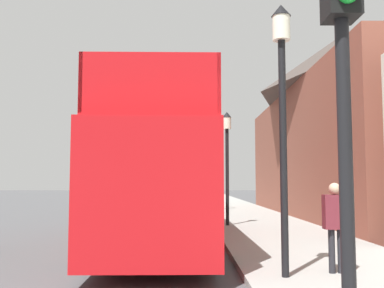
{
  "coord_description": "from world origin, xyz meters",
  "views": [
    {
      "loc": [
        3.53,
        -3.15,
        1.79
      ],
      "look_at": [
        3.66,
        10.38,
        2.93
      ],
      "focal_mm": 42.0,
      "sensor_mm": 36.0,
      "label": 1
    }
  ],
  "objects": [
    {
      "name": "lamp_post_third",
      "position": [
        5.09,
        23.44,
        3.28
      ],
      "size": [
        0.35,
        0.35,
        4.54
      ],
      "color": "black",
      "rests_on": "sidewalk"
    },
    {
      "name": "pedestrian_third",
      "position": [
        6.23,
        5.11,
        1.12
      ],
      "size": [
        0.43,
        0.23,
        1.63
      ],
      "color": "#232328",
      "rests_on": "sidewalk"
    },
    {
      "name": "traffic_signal",
      "position": [
        4.86,
        0.58,
        2.99
      ],
      "size": [
        0.28,
        0.42,
        3.9
      ],
      "color": "black",
      "rests_on": "sidewalk"
    },
    {
      "name": "ground_plane",
      "position": [
        0.0,
        21.0,
        0.0
      ],
      "size": [
        144.0,
        144.0,
        0.0
      ],
      "primitive_type": "plane",
      "color": "#4C4C4F"
    },
    {
      "name": "sidewalk",
      "position": [
        6.53,
        18.0,
        0.07
      ],
      "size": [
        3.99,
        108.0,
        0.14
      ],
      "color": "#999993",
      "rests_on": "ground_plane"
    },
    {
      "name": "parked_car_ahead_of_bus",
      "position": [
        3.43,
        18.32,
        0.66
      ],
      "size": [
        1.91,
        4.24,
        1.38
      ],
      "rotation": [
        0.0,
        0.0,
        0.04
      ],
      "color": "silver",
      "rests_on": "ground_plane"
    },
    {
      "name": "lamp_post_second",
      "position": [
        5.05,
        14.11,
        3.17
      ],
      "size": [
        0.35,
        0.35,
        4.36
      ],
      "color": "black",
      "rests_on": "sidewalk"
    },
    {
      "name": "tour_bus",
      "position": [
        2.81,
        9.89,
        1.87
      ],
      "size": [
        2.66,
        11.05,
        4.1
      ],
      "rotation": [
        0.0,
        0.0,
        0.01
      ],
      "color": "red",
      "rests_on": "ground_plane"
    },
    {
      "name": "brick_terrace_rear",
      "position": [
        11.52,
        19.57,
        4.69
      ],
      "size": [
        6.0,
        20.43,
        9.38
      ],
      "color": "brown",
      "rests_on": "ground_plane"
    },
    {
      "name": "lamp_post_nearest",
      "position": [
        5.23,
        4.79,
        3.49
      ],
      "size": [
        0.35,
        0.35,
        4.88
      ],
      "color": "black",
      "rests_on": "sidewalk"
    }
  ]
}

